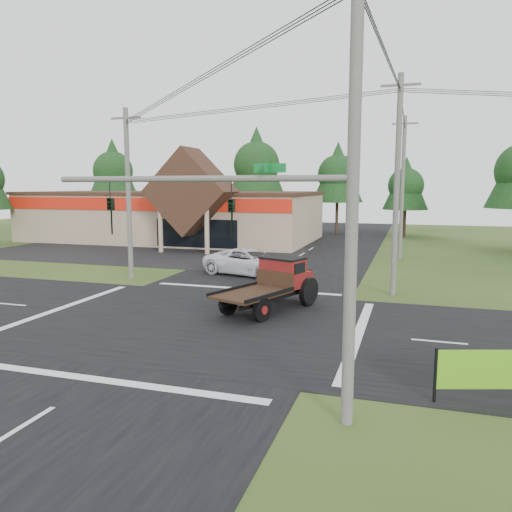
% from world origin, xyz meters
% --- Properties ---
extents(ground, '(120.00, 120.00, 0.00)m').
position_xyz_m(ground, '(0.00, 0.00, 0.00)').
color(ground, '#294016').
rests_on(ground, ground).
extents(road_ns, '(12.00, 120.00, 0.02)m').
position_xyz_m(road_ns, '(0.00, 0.00, 0.01)').
color(road_ns, black).
rests_on(road_ns, ground).
extents(road_ew, '(120.00, 12.00, 0.02)m').
position_xyz_m(road_ew, '(0.00, 0.00, 0.01)').
color(road_ew, black).
rests_on(road_ew, ground).
extents(parking_apron, '(28.00, 14.00, 0.02)m').
position_xyz_m(parking_apron, '(-14.00, 19.00, 0.01)').
color(parking_apron, black).
rests_on(parking_apron, ground).
extents(cvs_building, '(30.40, 18.20, 9.19)m').
position_xyz_m(cvs_building, '(-15.70, 29.57, 2.78)').
color(cvs_building, tan).
rests_on(cvs_building, ground).
extents(traffic_signal_mast, '(8.12, 0.24, 7.00)m').
position_xyz_m(traffic_signal_mast, '(5.82, -7.50, 4.43)').
color(traffic_signal_mast, '#595651').
rests_on(traffic_signal_mast, ground).
extents(utility_pole_nr, '(2.00, 0.30, 11.00)m').
position_xyz_m(utility_pole_nr, '(7.50, -7.50, 5.64)').
color(utility_pole_nr, '#595651').
rests_on(utility_pole_nr, ground).
extents(utility_pole_nw, '(2.00, 0.30, 10.50)m').
position_xyz_m(utility_pole_nw, '(-8.00, 8.00, 5.39)').
color(utility_pole_nw, '#595651').
rests_on(utility_pole_nw, ground).
extents(utility_pole_ne, '(2.00, 0.30, 11.50)m').
position_xyz_m(utility_pole_ne, '(8.00, 8.00, 5.89)').
color(utility_pole_ne, '#595651').
rests_on(utility_pole_ne, ground).
extents(utility_pole_n, '(2.00, 0.30, 11.20)m').
position_xyz_m(utility_pole_n, '(8.00, 22.00, 5.74)').
color(utility_pole_n, '#595651').
rests_on(utility_pole_n, ground).
extents(tree_row_a, '(6.72, 6.72, 12.12)m').
position_xyz_m(tree_row_a, '(-30.00, 40.00, 8.05)').
color(tree_row_a, '#332316').
rests_on(tree_row_a, ground).
extents(tree_row_b, '(5.60, 5.60, 10.10)m').
position_xyz_m(tree_row_b, '(-20.00, 42.00, 6.70)').
color(tree_row_b, '#332316').
rests_on(tree_row_b, ground).
extents(tree_row_c, '(7.28, 7.28, 13.13)m').
position_xyz_m(tree_row_c, '(-10.00, 41.00, 8.72)').
color(tree_row_c, '#332316').
rests_on(tree_row_c, ground).
extents(tree_row_d, '(6.16, 6.16, 11.11)m').
position_xyz_m(tree_row_d, '(0.00, 42.00, 7.38)').
color(tree_row_d, '#332316').
rests_on(tree_row_d, ground).
extents(tree_row_e, '(5.04, 5.04, 9.09)m').
position_xyz_m(tree_row_e, '(8.00, 40.00, 6.03)').
color(tree_row_e, '#332316').
rests_on(tree_row_e, ground).
extents(antique_flatbed_truck, '(4.20, 6.29, 2.46)m').
position_xyz_m(antique_flatbed_truck, '(2.55, 2.68, 1.23)').
color(antique_flatbed_truck, '#610D13').
rests_on(antique_flatbed_truck, ground).
extents(white_pickup, '(6.74, 4.34, 1.73)m').
position_xyz_m(white_pickup, '(-1.21, 11.47, 0.86)').
color(white_pickup, silver).
rests_on(white_pickup, ground).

